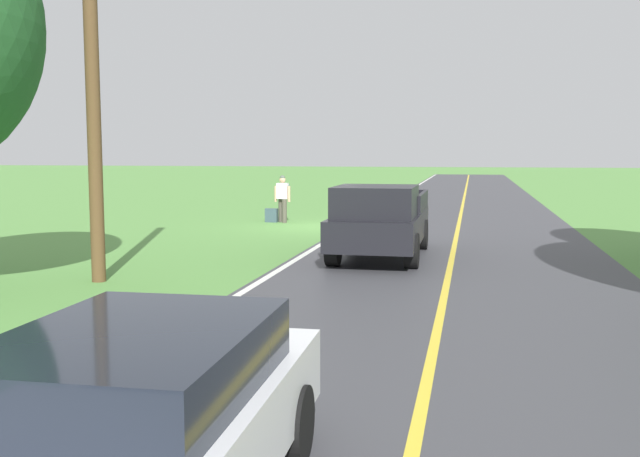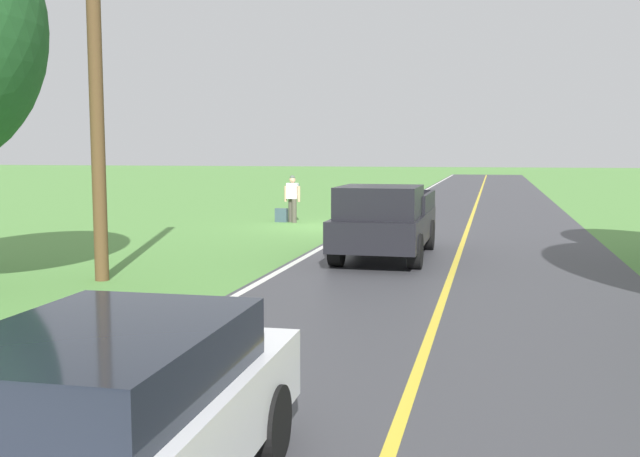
{
  "view_description": "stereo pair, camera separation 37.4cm",
  "coord_description": "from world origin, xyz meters",
  "px_view_note": "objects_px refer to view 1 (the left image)",
  "views": [
    {
      "loc": [
        -5.18,
        24.55,
        2.62
      ],
      "look_at": [
        -2.38,
        11.33,
        1.18
      ],
      "focal_mm": 40.55,
      "sensor_mm": 36.0,
      "label": 1
    },
    {
      "loc": [
        -5.55,
        24.47,
        2.62
      ],
      "look_at": [
        -2.38,
        11.33,
        1.18
      ],
      "focal_mm": 40.55,
      "sensor_mm": 36.0,
      "label": 2
    }
  ],
  "objects_px": {
    "pickup_truck_passing": "(380,219)",
    "sedan_ahead_same_lane": "(128,428)",
    "hitchhiker_walking": "(283,196)",
    "utility_pole_roadside": "(93,91)",
    "suitcase_carried": "(272,215)"
  },
  "relations": [
    {
      "from": "pickup_truck_passing",
      "to": "sedan_ahead_same_lane",
      "type": "relative_size",
      "value": 1.22
    },
    {
      "from": "hitchhiker_walking",
      "to": "utility_pole_roadside",
      "type": "bearing_deg",
      "value": 87.81
    },
    {
      "from": "utility_pole_roadside",
      "to": "pickup_truck_passing",
      "type": "bearing_deg",
      "value": -139.68
    },
    {
      "from": "hitchhiker_walking",
      "to": "suitcase_carried",
      "type": "bearing_deg",
      "value": 6.7
    },
    {
      "from": "hitchhiker_walking",
      "to": "pickup_truck_passing",
      "type": "bearing_deg",
      "value": 119.41
    },
    {
      "from": "hitchhiker_walking",
      "to": "utility_pole_roadside",
      "type": "relative_size",
      "value": 0.23
    },
    {
      "from": "hitchhiker_walking",
      "to": "suitcase_carried",
      "type": "relative_size",
      "value": 3.42
    },
    {
      "from": "utility_pole_roadside",
      "to": "sedan_ahead_same_lane",
      "type": "bearing_deg",
      "value": 120.08
    },
    {
      "from": "suitcase_carried",
      "to": "utility_pole_roadside",
      "type": "distance_m",
      "value": 13.1
    },
    {
      "from": "pickup_truck_passing",
      "to": "sedan_ahead_same_lane",
      "type": "bearing_deg",
      "value": 89.83
    },
    {
      "from": "suitcase_carried",
      "to": "sedan_ahead_same_lane",
      "type": "distance_m",
      "value": 22.05
    },
    {
      "from": "hitchhiker_walking",
      "to": "sedan_ahead_same_lane",
      "type": "height_order",
      "value": "hitchhiker_walking"
    },
    {
      "from": "sedan_ahead_same_lane",
      "to": "utility_pole_roadside",
      "type": "distance_m",
      "value": 10.66
    },
    {
      "from": "sedan_ahead_same_lane",
      "to": "pickup_truck_passing",
      "type": "bearing_deg",
      "value": -90.17
    },
    {
      "from": "hitchhiker_walking",
      "to": "utility_pole_roadside",
      "type": "distance_m",
      "value": 12.98
    }
  ]
}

